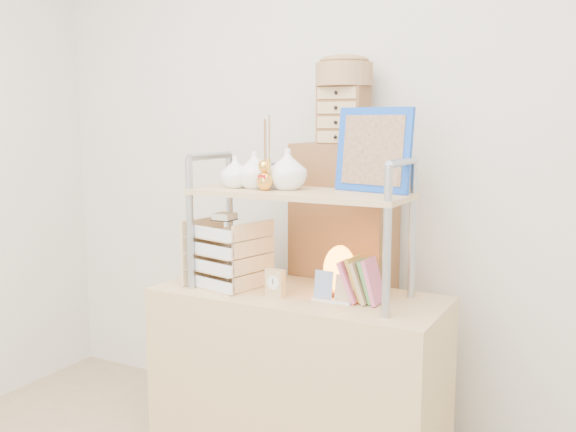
# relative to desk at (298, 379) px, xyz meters

# --- Properties ---
(room_shell) EXTENTS (3.42, 3.41, 2.61)m
(room_shell) POSITION_rel_desk_xyz_m (0.00, -0.81, 1.32)
(room_shell) COLOR silver
(room_shell) RESTS_ON ground
(desk) EXTENTS (1.20, 0.50, 0.75)m
(desk) POSITION_rel_desk_xyz_m (0.00, 0.00, 0.00)
(desk) COLOR tan
(desk) RESTS_ON ground
(cabinet) EXTENTS (0.46, 0.26, 1.35)m
(cabinet) POSITION_rel_desk_xyz_m (0.04, 0.37, 0.30)
(cabinet) COLOR brown
(cabinet) RESTS_ON ground
(hutch) EXTENTS (0.90, 0.34, 0.75)m
(hutch) POSITION_rel_desk_xyz_m (-0.02, 0.01, 0.81)
(hutch) COLOR #99A0A7
(hutch) RESTS_ON desk
(letter_tray) EXTENTS (0.31, 0.30, 0.32)m
(letter_tray) POSITION_rel_desk_xyz_m (-0.32, -0.05, 0.50)
(letter_tray) COLOR #D6AE80
(letter_tray) RESTS_ON desk
(salt_lamp) EXTENTS (0.14, 0.13, 0.21)m
(salt_lamp) POSITION_rel_desk_xyz_m (0.17, 0.04, 0.48)
(salt_lamp) COLOR brown
(salt_lamp) RESTS_ON desk
(desk_clock) EXTENTS (0.08, 0.05, 0.11)m
(desk_clock) POSITION_rel_desk_xyz_m (-0.05, -0.10, 0.43)
(desk_clock) COLOR tan
(desk_clock) RESTS_ON desk
(postcard_stand) EXTENTS (0.17, 0.05, 0.12)m
(postcard_stand) POSITION_rel_desk_xyz_m (0.18, -0.05, 0.41)
(postcard_stand) COLOR white
(postcard_stand) RESTS_ON desk
(drawer_chest) EXTENTS (0.20, 0.16, 0.25)m
(drawer_chest) POSITION_rel_desk_xyz_m (0.04, 0.35, 1.10)
(drawer_chest) COLOR brown
(drawer_chest) RESTS_ON cabinet
(woven_basket) EXTENTS (0.25, 0.25, 0.10)m
(woven_basket) POSITION_rel_desk_xyz_m (0.04, 0.35, 1.28)
(woven_basket) COLOR brown
(woven_basket) RESTS_ON drawer_chest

